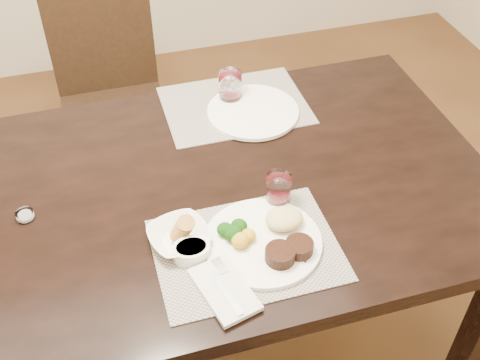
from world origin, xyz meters
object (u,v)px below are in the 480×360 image
object	(u,v)px
steak_knife	(297,248)
far_plate	(253,112)
chair_far	(111,90)
cracker_bowl	(179,236)
wine_glass_near	(278,191)
dinner_plate	(269,239)

from	to	relation	value
steak_knife	far_plate	size ratio (longest dim) A/B	0.85
steak_knife	chair_far	bearing A→B (deg)	118.41
cracker_bowl	wine_glass_near	bearing A→B (deg)	13.13
steak_knife	wine_glass_near	bearing A→B (deg)	99.66
chair_far	steak_knife	size ratio (longest dim) A/B	3.58
cracker_bowl	wine_glass_near	world-z (taller)	wine_glass_near
dinner_plate	wine_glass_near	size ratio (longest dim) A/B	3.27
cracker_bowl	wine_glass_near	size ratio (longest dim) A/B	1.97
chair_far	dinner_plate	bearing A→B (deg)	-76.60
steak_knife	cracker_bowl	bearing A→B (deg)	171.61
cracker_bowl	far_plate	xyz separation A→B (m)	(0.34, 0.47, -0.01)
steak_knife	wine_glass_near	world-z (taller)	wine_glass_near
cracker_bowl	wine_glass_near	xyz separation A→B (m)	(0.29, 0.07, 0.02)
cracker_bowl	far_plate	bearing A→B (deg)	54.02
chair_far	wine_glass_near	world-z (taller)	chair_far
steak_knife	cracker_bowl	world-z (taller)	cracker_bowl
dinner_plate	cracker_bowl	world-z (taller)	cracker_bowl
steak_knife	cracker_bowl	xyz separation A→B (m)	(-0.28, 0.11, 0.02)
far_plate	wine_glass_near	bearing A→B (deg)	-97.68
dinner_plate	far_plate	bearing A→B (deg)	88.51
chair_far	steak_knife	distance (m)	1.30
chair_far	wine_glass_near	xyz separation A→B (m)	(0.35, -1.05, 0.29)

